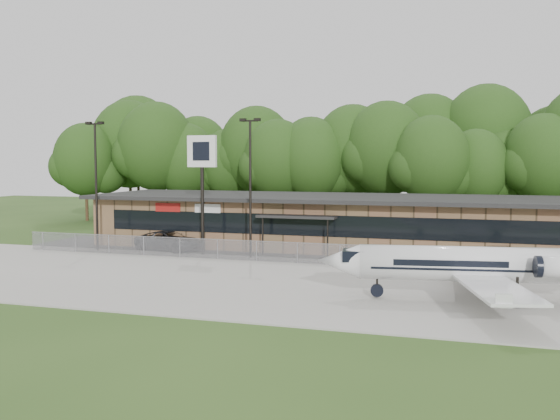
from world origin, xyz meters
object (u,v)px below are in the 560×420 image
(suv, at_px, (169,241))
(terminal, at_px, (338,221))
(pole_sign, at_px, (202,164))
(business_jet, at_px, (483,265))

(suv, bearing_deg, terminal, -52.55)
(terminal, distance_m, pole_sign, 12.41)
(suv, height_order, pole_sign, pole_sign)
(business_jet, bearing_deg, pole_sign, 143.67)
(terminal, bearing_deg, pole_sign, -141.44)
(business_jet, xyz_separation_m, pole_sign, (-20.08, 10.37, 5.02))
(business_jet, xyz_separation_m, suv, (-23.54, 11.61, -1.12))
(business_jet, bearing_deg, suv, 144.72)
(terminal, xyz_separation_m, business_jet, (11.11, -17.51, -0.27))
(business_jet, distance_m, suv, 26.28)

